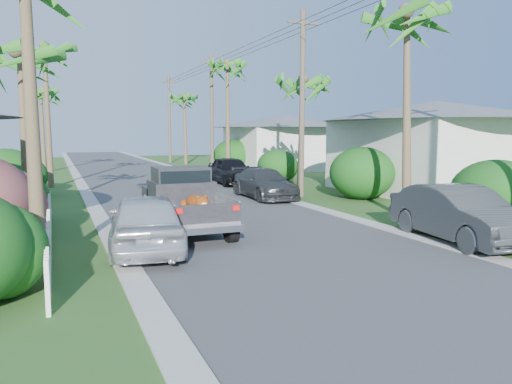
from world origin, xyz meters
name	(u,v)px	position (x,y,z in m)	size (l,w,h in m)	color
ground	(346,279)	(0.00, 0.00, 0.00)	(120.00, 120.00, 0.00)	#335520
road	(147,179)	(0.00, 25.00, 0.01)	(8.00, 100.00, 0.02)	#38383A
curb_left	(80,181)	(-4.30, 25.00, 0.03)	(0.60, 100.00, 0.06)	#A5A39E
curb_right	(207,177)	(4.30, 25.00, 0.03)	(0.60, 100.00, 0.06)	#A5A39E
pickup_truck	(183,200)	(-1.98, 6.56, 1.01)	(1.98, 5.12, 2.06)	black
parked_car_rn	(459,215)	(5.00, 1.91, 0.81)	(1.72, 4.94, 1.63)	#323638
parked_car_rm	(264,184)	(3.60, 13.00, 0.70)	(1.97, 4.85, 1.41)	#2C2E31
parked_car_rf	(231,171)	(4.23, 19.75, 0.84)	(1.99, 4.94, 1.68)	black
parked_car_ln	(146,222)	(-3.60, 4.13, 0.80)	(1.90, 4.71, 1.61)	silver
palm_l_b	(20,52)	(-6.80, 12.00, 6.15)	(4.40, 4.40, 7.40)	brown
palm_l_c	(44,47)	(-6.00, 22.00, 7.91)	(4.40, 4.40, 9.20)	brown
palm_l_d	(41,90)	(-6.50, 34.00, 6.44)	(4.40, 4.40, 7.70)	brown
palm_r_a	(410,13)	(6.30, 6.00, 7.42)	(4.40, 4.40, 8.70)	brown
palm_r_b	(302,80)	(6.60, 15.00, 5.95)	(4.40, 4.40, 7.20)	brown
palm_r_c	(227,64)	(6.20, 26.00, 8.11)	(4.40, 4.40, 9.40)	brown
palm_r_d	(185,96)	(6.50, 40.00, 6.74)	(4.40, 4.40, 8.00)	brown
shrub_l_c	(5,196)	(-7.40, 10.00, 1.00)	(2.40, 2.64, 2.00)	#134313
shrub_l_d	(6,173)	(-8.00, 18.00, 1.20)	(3.20, 3.52, 2.40)	#134313
shrub_r_a	(496,194)	(7.60, 3.00, 1.15)	(2.80, 3.08, 2.30)	#134313
shrub_r_b	(362,173)	(7.80, 11.00, 1.25)	(3.00, 3.30, 2.50)	#134313
shrub_r_c	(278,166)	(7.50, 20.00, 1.05)	(2.60, 2.86, 2.10)	#134313
shrub_r_d	(233,155)	(8.00, 30.00, 1.30)	(3.20, 3.52, 2.60)	#134313
picket_fence	(49,231)	(-6.00, 5.50, 0.50)	(0.10, 11.00, 1.00)	white
house_right_near	(434,150)	(13.00, 12.00, 2.22)	(8.00, 9.00, 4.80)	silver
house_right_far	(287,145)	(13.00, 30.00, 2.12)	(9.00, 8.00, 4.60)	silver
utility_pole_b	(302,103)	(5.60, 13.00, 4.60)	(1.60, 0.26, 9.00)	brown
utility_pole_c	(212,114)	(5.60, 28.00, 4.60)	(1.60, 0.26, 9.00)	brown
utility_pole_d	(169,119)	(5.60, 43.00, 4.60)	(1.60, 0.26, 9.00)	brown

